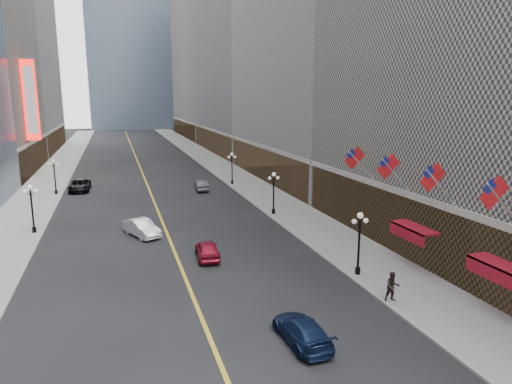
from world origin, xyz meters
TOP-DOWN VIEW (x-y plane):
  - sidewalk_east at (14.00, 70.00)m, footprint 6.00×230.00m
  - sidewalk_west at (-14.00, 70.00)m, footprint 6.00×230.00m
  - lane_line at (0.00, 80.00)m, footprint 0.25×200.00m
  - bldg_east_c at (29.88, 106.00)m, footprint 26.60×40.60m
  - bldg_east_d at (29.90, 149.00)m, footprint 26.60×46.60m
  - streetlamp_east_1 at (11.80, 30.00)m, footprint 1.26×0.44m
  - streetlamp_east_2 at (11.80, 48.00)m, footprint 1.26×0.44m
  - streetlamp_east_3 at (11.80, 66.00)m, footprint 1.26×0.44m
  - streetlamp_west_2 at (-11.80, 48.00)m, footprint 1.26×0.44m
  - streetlamp_west_3 at (-11.80, 66.00)m, footprint 1.26×0.44m
  - flag_2 at (15.31, 22.00)m, footprint 2.87×0.12m
  - flag_3 at (15.31, 27.00)m, footprint 2.87×0.12m
  - flag_4 at (15.31, 32.00)m, footprint 2.87×0.12m
  - flag_5 at (15.31, 37.00)m, footprint 2.87×0.12m
  - awning_b at (16.11, 22.00)m, footprint 1.40×4.00m
  - awning_c at (16.11, 30.00)m, footprint 1.40×4.00m
  - theatre_marquee at (-15.88, 80.00)m, footprint 2.00×0.55m
  - car_nb_mid at (-2.27, 44.37)m, footprint 3.38×4.96m
  - car_nb_far at (-9.00, 67.72)m, footprint 2.80×5.70m
  - car_sb_near at (4.50, 22.87)m, footprint 2.10×4.69m
  - car_sb_mid at (2.30, 36.75)m, footprint 2.05×4.37m
  - car_sb_far at (6.77, 63.25)m, footprint 1.77×4.48m
  - ped_east_walk at (11.60, 25.47)m, footprint 0.98×0.65m

SIDE VIEW (x-z plane):
  - lane_line at x=0.00m, z-range 0.00..0.02m
  - sidewalk_east at x=14.00m, z-range 0.00..0.15m
  - sidewalk_west at x=-14.00m, z-range 0.00..0.15m
  - car_sb_near at x=4.50m, z-range 0.00..1.34m
  - car_sb_mid at x=2.30m, z-range 0.00..1.45m
  - car_sb_far at x=6.77m, z-range 0.00..1.45m
  - car_nb_mid at x=-2.27m, z-range 0.00..1.55m
  - car_nb_far at x=-9.00m, z-range 0.00..1.56m
  - ped_east_walk at x=11.60m, z-range 0.15..2.02m
  - streetlamp_east_1 at x=11.80m, z-range 0.64..5.16m
  - streetlamp_east_2 at x=11.80m, z-range 0.64..5.16m
  - streetlamp_east_3 at x=11.80m, z-range 0.64..5.16m
  - streetlamp_west_2 at x=-11.80m, z-range 0.64..5.16m
  - streetlamp_west_3 at x=-11.80m, z-range 0.64..5.16m
  - awning_b at x=16.11m, z-range 2.62..3.54m
  - awning_c at x=16.11m, z-range 2.62..3.54m
  - flag_2 at x=15.31m, z-range 5.85..8.72m
  - flag_3 at x=15.31m, z-range 5.85..8.72m
  - flag_4 at x=15.31m, z-range 5.85..8.72m
  - flag_5 at x=15.31m, z-range 5.85..8.72m
  - theatre_marquee at x=-15.88m, z-range 6.00..18.00m
  - bldg_east_c at x=29.88m, z-range -0.22..48.58m
  - bldg_east_d at x=29.90m, z-range -0.23..62.57m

